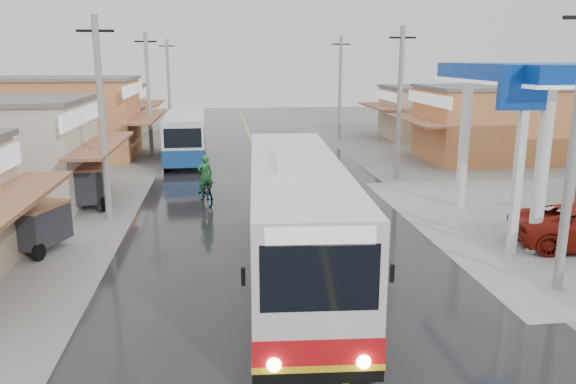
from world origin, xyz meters
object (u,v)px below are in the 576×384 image
tricycle_near (38,225)px  tricycle_far (87,183)px  coach_bus (296,219)px  second_bus (186,136)px  cyclist (206,188)px

tricycle_near → tricycle_far: 5.81m
tricycle_far → coach_bus: bearing=-56.5°
second_bus → cyclist: (1.48, -10.92, -0.85)m
coach_bus → second_bus: coach_bus is taller
coach_bus → cyclist: coach_bus is taller
cyclist → tricycle_far: cyclist is taller
tricycle_near → coach_bus: bearing=-1.6°
cyclist → second_bus: bearing=81.2°
tricycle_near → tricycle_far: (0.33, 5.80, 0.12)m
second_bus → tricycle_near: (-3.98, -16.60, -0.66)m
coach_bus → tricycle_near: 9.02m
cyclist → tricycle_near: 7.88m
cyclist → tricycle_far: 5.13m
coach_bus → tricycle_near: size_ratio=5.03×
cyclist → tricycle_near: cyclist is taller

